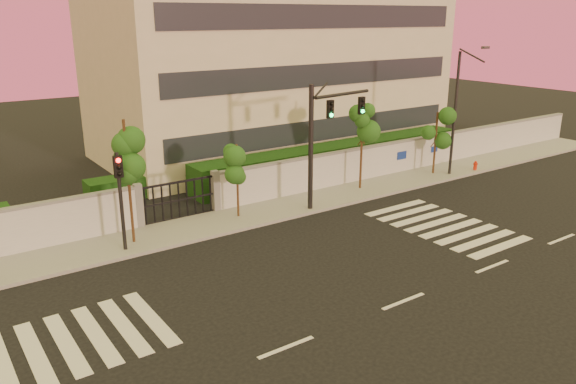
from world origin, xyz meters
name	(u,v)px	position (x,y,z in m)	size (l,w,h in m)	color
ground	(403,301)	(0.00, 0.00, 0.00)	(120.00, 120.00, 0.00)	black
sidewalk	(249,216)	(0.00, 10.50, 0.07)	(60.00, 3.00, 0.15)	gray
perimeter_wall	(235,189)	(0.10, 12.00, 1.07)	(60.00, 0.36, 2.20)	#B2B5BA
hedge_row	(227,178)	(1.17, 14.74, 0.82)	(41.00, 4.25, 1.80)	black
institutional_building	(272,66)	(9.00, 21.99, 6.16)	(24.40, 12.40, 12.25)	beige
road_markings	(303,274)	(-1.58, 3.76, 0.01)	(57.00, 7.62, 0.02)	silver
street_tree_c	(127,154)	(-5.89, 10.37, 4.06)	(1.46, 1.16, 5.52)	#382314
street_tree_d	(237,164)	(-0.52, 10.59, 2.76)	(1.35, 1.07, 3.75)	#382314
street_tree_e	(363,122)	(7.55, 10.70, 3.93)	(1.64, 1.30, 5.35)	#382314
street_tree_f	(436,129)	(13.44, 10.47, 2.93)	(1.57, 1.25, 3.97)	#382314
traffic_signal_main	(324,131)	(3.86, 9.47, 4.06)	(4.05, 0.79, 6.42)	black
traffic_signal_secondary	(120,190)	(-6.51, 9.72, 2.75)	(0.34, 0.33, 4.34)	black
streetlight_east	(457,108)	(14.14, 9.61, 4.28)	(0.47, 1.91, 7.92)	black
fire_hydrant	(475,167)	(16.20, 9.43, 0.37)	(0.27, 0.27, 0.73)	red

